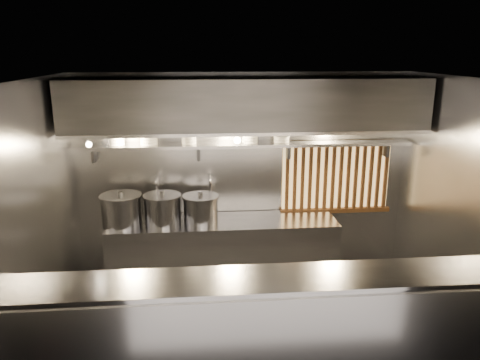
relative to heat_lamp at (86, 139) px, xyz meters
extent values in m
plane|color=black|center=(1.90, -0.85, -2.07)|extent=(4.50, 4.50, 0.00)
plane|color=black|center=(1.90, -0.85, 0.73)|extent=(4.50, 4.50, 0.00)
plane|color=gray|center=(1.90, 0.65, -0.67)|extent=(4.50, 0.00, 4.50)
plane|color=gray|center=(-0.35, -0.85, -0.67)|extent=(0.00, 3.00, 3.00)
plane|color=gray|center=(4.15, -0.85, -0.67)|extent=(0.00, 3.00, 3.00)
cube|color=#96969B|center=(1.90, -1.80, -1.52)|extent=(4.50, 0.50, 1.10)
cube|color=#939399|center=(1.90, -2.06, -1.52)|extent=(4.50, 0.02, 1.01)
cube|color=#96969B|center=(1.90, -1.80, -0.95)|extent=(4.50, 0.56, 0.03)
cube|color=#96969B|center=(1.60, 0.28, -1.62)|extent=(3.00, 0.70, 0.90)
cube|color=#96969B|center=(1.90, 0.47, -0.19)|extent=(4.40, 0.34, 0.04)
cube|color=#2D2D30|center=(1.90, 0.25, 0.36)|extent=(4.40, 0.80, 0.65)
cube|color=#96969B|center=(1.90, -0.15, 0.05)|extent=(4.40, 0.03, 0.04)
cube|color=#ECBB6A|center=(3.20, 0.63, -0.69)|extent=(1.50, 0.02, 0.92)
cube|color=brown|center=(3.20, 0.58, -0.20)|extent=(1.56, 0.06, 0.06)
cube|color=brown|center=(3.20, 0.58, -1.18)|extent=(1.56, 0.06, 0.06)
cube|color=brown|center=(2.50, 0.58, -0.69)|extent=(0.04, 0.04, 0.92)
cube|color=brown|center=(2.61, 0.58, -0.69)|extent=(0.04, 0.04, 0.92)
cube|color=brown|center=(2.72, 0.58, -0.69)|extent=(0.04, 0.04, 0.92)
cube|color=brown|center=(2.82, 0.58, -0.69)|extent=(0.04, 0.04, 0.92)
cube|color=brown|center=(2.93, 0.58, -0.69)|extent=(0.04, 0.04, 0.92)
cube|color=brown|center=(3.04, 0.58, -0.69)|extent=(0.04, 0.04, 0.92)
cube|color=brown|center=(3.14, 0.58, -0.69)|extent=(0.04, 0.04, 0.92)
cube|color=brown|center=(3.25, 0.58, -0.69)|extent=(0.04, 0.04, 0.92)
cube|color=brown|center=(3.36, 0.58, -0.69)|extent=(0.04, 0.04, 0.92)
cube|color=brown|center=(3.47, 0.58, -0.69)|extent=(0.04, 0.04, 0.92)
cube|color=brown|center=(3.57, 0.58, -0.69)|extent=(0.04, 0.04, 0.92)
cube|color=brown|center=(3.68, 0.58, -0.69)|extent=(0.04, 0.04, 0.92)
cube|color=brown|center=(3.79, 0.58, -0.69)|extent=(0.04, 0.04, 0.92)
cube|color=brown|center=(3.89, 0.58, -0.69)|extent=(0.04, 0.04, 0.92)
cylinder|color=silver|center=(0.75, 0.60, -0.88)|extent=(0.03, 0.03, 0.48)
sphere|color=silver|center=(0.75, 0.60, -0.64)|extent=(0.04, 0.04, 0.04)
cylinder|color=silver|center=(0.75, 0.47, -0.64)|extent=(0.03, 0.26, 0.03)
sphere|color=silver|center=(0.75, 0.34, -0.64)|extent=(0.04, 0.04, 0.04)
cylinder|color=silver|center=(0.75, 0.34, -0.71)|extent=(0.03, 0.03, 0.14)
cylinder|color=silver|center=(1.45, 0.60, -0.88)|extent=(0.03, 0.03, 0.48)
sphere|color=silver|center=(1.45, 0.60, -0.64)|extent=(0.04, 0.04, 0.04)
cylinder|color=silver|center=(1.45, 0.47, -0.64)|extent=(0.03, 0.26, 0.03)
sphere|color=silver|center=(1.45, 0.34, -0.64)|extent=(0.04, 0.04, 0.04)
cylinder|color=silver|center=(1.45, 0.34, -0.71)|extent=(0.03, 0.03, 0.14)
cone|color=#96969B|center=(0.00, 0.00, 0.00)|extent=(0.25, 0.27, 0.20)
sphere|color=#FFE0B2|center=(0.03, -0.02, -0.06)|extent=(0.07, 0.07, 0.07)
cylinder|color=#2D2D30|center=(0.00, 0.10, 0.08)|extent=(0.02, 0.22, 0.02)
cylinder|color=#2D2D30|center=(1.80, 0.35, -0.03)|extent=(0.01, 0.01, 0.12)
sphere|color=#FFE0B2|center=(1.80, 0.35, -0.11)|extent=(0.09, 0.09, 0.09)
cylinder|color=#96969B|center=(0.82, 0.25, -0.99)|extent=(0.59, 0.59, 0.36)
cylinder|color=#96969B|center=(0.82, 0.25, -0.79)|extent=(0.63, 0.63, 0.03)
cylinder|color=#2D2D30|center=(0.82, 0.25, -0.76)|extent=(0.06, 0.06, 0.04)
cylinder|color=#96969B|center=(0.30, 0.25, -0.98)|extent=(0.51, 0.51, 0.37)
cylinder|color=#96969B|center=(0.30, 0.25, -0.78)|extent=(0.54, 0.54, 0.03)
cylinder|color=#2D2D30|center=(0.30, 0.25, -0.74)|extent=(0.06, 0.06, 0.04)
cylinder|color=#96969B|center=(1.31, 0.28, -1.00)|extent=(0.46, 0.46, 0.32)
cylinder|color=#96969B|center=(1.31, 0.28, -0.83)|extent=(0.49, 0.49, 0.03)
cylinder|color=#2D2D30|center=(1.31, 0.28, -0.79)|extent=(0.06, 0.06, 0.04)
cylinder|color=white|center=(0.27, 0.47, -0.15)|extent=(0.19, 0.19, 0.03)
cylinder|color=white|center=(0.27, 0.47, -0.11)|extent=(0.19, 0.19, 0.03)
cylinder|color=white|center=(0.27, 0.47, -0.07)|extent=(0.19, 0.19, 0.03)
cylinder|color=white|center=(0.27, 0.47, -0.03)|extent=(0.19, 0.19, 0.03)
cylinder|color=white|center=(0.27, 0.47, -0.01)|extent=(0.21, 0.21, 0.01)
cylinder|color=white|center=(0.67, 0.47, -0.15)|extent=(0.22, 0.22, 0.03)
cylinder|color=white|center=(0.67, 0.47, -0.11)|extent=(0.22, 0.22, 0.03)
cylinder|color=white|center=(0.67, 0.47, -0.07)|extent=(0.22, 0.22, 0.03)
cylinder|color=white|center=(0.67, 0.47, -0.04)|extent=(0.24, 0.24, 0.01)
cylinder|color=white|center=(1.18, 0.47, -0.15)|extent=(0.19, 0.19, 0.03)
cylinder|color=white|center=(1.18, 0.47, -0.11)|extent=(0.19, 0.19, 0.03)
cylinder|color=white|center=(1.18, 0.47, -0.07)|extent=(0.19, 0.19, 0.03)
cylinder|color=white|center=(1.18, 0.47, -0.03)|extent=(0.19, 0.19, 0.03)
cylinder|color=white|center=(1.18, 0.47, -0.01)|extent=(0.20, 0.20, 0.01)
cylinder|color=white|center=(1.97, 0.47, -0.15)|extent=(0.20, 0.20, 0.03)
cylinder|color=white|center=(1.97, 0.47, -0.11)|extent=(0.20, 0.20, 0.03)
cylinder|color=white|center=(1.97, 0.47, -0.07)|extent=(0.20, 0.20, 0.03)
cylinder|color=white|center=(1.97, 0.47, -0.04)|extent=(0.22, 0.22, 0.01)
cylinder|color=white|center=(2.39, 0.47, -0.15)|extent=(0.21, 0.21, 0.03)
cylinder|color=white|center=(2.39, 0.47, -0.11)|extent=(0.21, 0.21, 0.03)
cylinder|color=white|center=(2.39, 0.47, -0.08)|extent=(0.22, 0.22, 0.01)
camera|label=1|loc=(1.30, -5.51, 1.00)|focal=35.00mm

